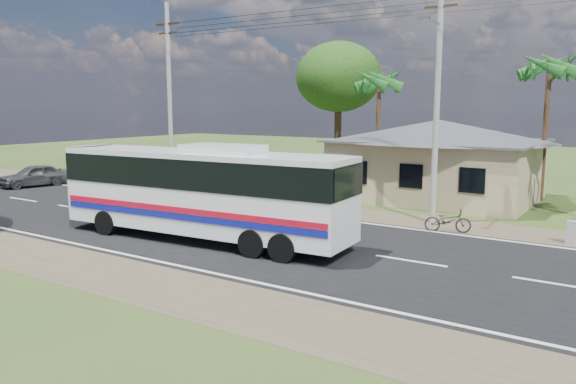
% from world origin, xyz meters
% --- Properties ---
extents(ground, '(120.00, 120.00, 0.00)m').
position_xyz_m(ground, '(0.00, 0.00, 0.00)').
color(ground, '#2F4317').
rests_on(ground, ground).
extents(road, '(120.00, 16.00, 0.03)m').
position_xyz_m(road, '(0.00, 0.00, 0.01)').
color(road, black).
rests_on(road, ground).
extents(house, '(12.40, 10.00, 5.00)m').
position_xyz_m(house, '(1.00, 13.00, 2.64)').
color(house, tan).
rests_on(house, ground).
extents(utility_poles, '(32.80, 2.22, 11.00)m').
position_xyz_m(utility_poles, '(2.67, 6.49, 5.77)').
color(utility_poles, '#9E9E99').
rests_on(utility_poles, ground).
extents(palm_mid, '(2.80, 2.80, 8.20)m').
position_xyz_m(palm_mid, '(6.00, 15.50, 7.16)').
color(palm_mid, '#47301E').
rests_on(palm_mid, ground).
extents(palm_far, '(2.80, 2.80, 7.70)m').
position_xyz_m(palm_far, '(-4.00, 16.00, 6.68)').
color(palm_far, '#47301E').
rests_on(palm_far, ground).
extents(tree_behind_house, '(6.00, 6.00, 9.61)m').
position_xyz_m(tree_behind_house, '(-8.00, 18.00, 7.12)').
color(tree_behind_house, '#47301E').
rests_on(tree_behind_house, ground).
extents(coach_bus, '(12.23, 3.40, 3.75)m').
position_xyz_m(coach_bus, '(-3.30, -1.61, 2.15)').
color(coach_bus, silver).
rests_on(coach_bus, ground).
extents(motorcycle, '(1.97, 1.27, 0.98)m').
position_xyz_m(motorcycle, '(4.16, 5.01, 0.49)').
color(motorcycle, black).
rests_on(motorcycle, ground).
extents(small_car, '(2.58, 4.45, 1.42)m').
position_xyz_m(small_car, '(-22.22, 3.42, 0.71)').
color(small_car, '#2E2E31').
rests_on(small_car, ground).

